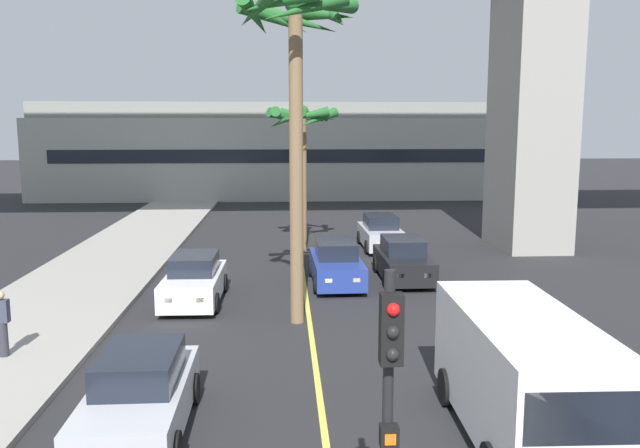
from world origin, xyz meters
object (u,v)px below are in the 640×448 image
(car_queue_front, at_px, (403,261))
(pedestrian_mid_block, at_px, (2,322))
(car_queue_second, at_px, (140,396))
(delivery_van, at_px, (522,374))
(car_queue_fourth, at_px, (194,281))
(car_queue_fifth, at_px, (381,233))
(palm_tree_near_median, at_px, (296,53))
(palm_tree_mid_median, at_px, (302,132))
(car_queue_third, at_px, (336,264))
(traffic_light_median_near, at_px, (389,406))

(car_queue_front, distance_m, pedestrian_mid_block, 13.71)
(car_queue_front, xyz_separation_m, car_queue_second, (-7.12, -11.75, 0.00))
(car_queue_second, relative_size, delivery_van, 0.78)
(car_queue_fourth, bearing_deg, car_queue_front, 20.22)
(car_queue_fifth, relative_size, palm_tree_near_median, 0.44)
(car_queue_second, distance_m, palm_tree_mid_median, 18.39)
(delivery_van, bearing_deg, car_queue_third, 101.23)
(car_queue_front, xyz_separation_m, car_queue_fifth, (0.09, 6.12, 0.00))
(car_queue_third, xyz_separation_m, car_queue_fourth, (-4.80, -2.18, 0.00))
(car_queue_third, height_order, traffic_light_median_near, traffic_light_median_near)
(car_queue_fourth, distance_m, delivery_van, 12.11)
(palm_tree_mid_median, bearing_deg, palm_tree_near_median, -92.53)
(delivery_van, bearing_deg, traffic_light_median_near, -126.07)
(car_queue_fifth, xyz_separation_m, pedestrian_mid_block, (-11.32, -13.97, 0.28))
(car_queue_front, distance_m, palm_tree_near_median, 9.50)
(delivery_van, relative_size, traffic_light_median_near, 1.26)
(car_queue_fifth, height_order, delivery_van, delivery_van)
(pedestrian_mid_block, bearing_deg, traffic_light_median_near, -48.34)
(delivery_van, bearing_deg, car_queue_front, 89.21)
(car_queue_fourth, xyz_separation_m, car_queue_fifth, (7.43, 8.82, 0.00))
(car_queue_third, relative_size, palm_tree_near_median, 0.45)
(car_queue_fifth, distance_m, traffic_light_median_near, 23.22)
(traffic_light_median_near, bearing_deg, car_queue_fourth, 106.00)
(car_queue_front, bearing_deg, car_queue_fifth, 89.16)
(car_queue_third, distance_m, car_queue_fifth, 7.15)
(car_queue_front, distance_m, car_queue_second, 13.74)
(car_queue_third, distance_m, palm_tree_near_median, 8.43)
(car_queue_front, relative_size, delivery_van, 0.78)
(delivery_van, height_order, palm_tree_near_median, palm_tree_near_median)
(car_queue_fourth, bearing_deg, car_queue_fifth, 49.90)
(car_queue_third, xyz_separation_m, palm_tree_mid_median, (-1.03, 6.20, 4.69))
(car_queue_front, xyz_separation_m, delivery_van, (-0.17, -12.45, 0.57))
(car_queue_third, relative_size, car_queue_fourth, 1.00)
(car_queue_fifth, bearing_deg, traffic_light_median_near, -98.45)
(car_queue_front, xyz_separation_m, pedestrian_mid_block, (-11.23, -7.85, 0.28))
(car_queue_second, height_order, palm_tree_mid_median, palm_tree_mid_median)
(car_queue_front, bearing_deg, pedestrian_mid_block, -145.04)
(palm_tree_near_median, height_order, pedestrian_mid_block, palm_tree_near_median)
(palm_tree_mid_median, bearing_deg, car_queue_second, -101.53)
(car_queue_fifth, bearing_deg, car_queue_third, -111.59)
(car_queue_third, xyz_separation_m, palm_tree_near_median, (-1.50, -4.53, 6.95))
(car_queue_fourth, distance_m, traffic_light_median_near, 14.76)
(car_queue_fifth, xyz_separation_m, traffic_light_median_near, (-3.40, -22.88, 1.99))
(car_queue_third, xyz_separation_m, car_queue_fifth, (2.63, 6.64, 0.00))
(palm_tree_near_median, distance_m, palm_tree_mid_median, 10.97)
(car_queue_fourth, height_order, traffic_light_median_near, traffic_light_median_near)
(delivery_van, xyz_separation_m, pedestrian_mid_block, (-11.06, 4.60, -0.29))
(pedestrian_mid_block, bearing_deg, delivery_van, -22.58)
(palm_tree_near_median, bearing_deg, car_queue_front, 51.33)
(car_queue_front, height_order, palm_tree_near_median, palm_tree_near_median)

